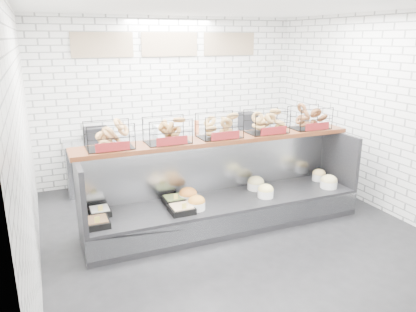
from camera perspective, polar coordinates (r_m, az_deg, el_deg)
name	(u,v)px	position (r m, az deg, el deg)	size (l,w,h in m)	color
ground	(234,233)	(5.75, 3.69, -10.81)	(5.50, 5.50, 0.00)	black
room_shell	(217,80)	(5.69, 1.33, 10.66)	(5.02, 5.51, 3.01)	white
display_case	(224,203)	(5.90, 2.27, -6.59)	(4.00, 0.90, 1.20)	black
bagel_shelf	(219,128)	(5.72, 1.61, 3.94)	(4.10, 0.50, 0.40)	#431E0E
prep_counter	(177,156)	(7.68, -4.35, 0.01)	(4.00, 0.60, 1.20)	#93969B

